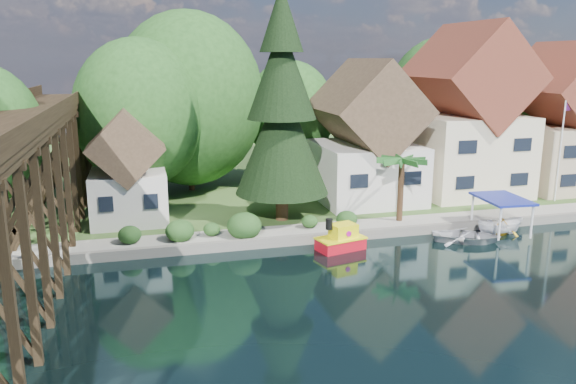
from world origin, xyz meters
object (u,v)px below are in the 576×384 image
at_px(house_right, 561,127).
at_px(shed, 128,174).
at_px(trestle_bridge, 19,185).
at_px(conifer, 282,111).
at_px(palm_tree, 402,163).
at_px(flagpole, 563,140).
at_px(house_left, 366,142).
at_px(tugboat, 341,239).
at_px(house_center, 466,122).
at_px(boat_canopy, 501,219).
at_px(boat_yellow, 504,225).
at_px(boat_white_a, 467,235).

height_order(house_right, shed, house_right).
height_order(trestle_bridge, house_right, house_right).
distance_m(trestle_bridge, conifer, 17.00).
distance_m(palm_tree, flagpole, 14.75).
xyz_separation_m(house_left, tugboat, (-5.43, -9.54, -4.50)).
height_order(house_left, palm_tree, house_left).
bearing_deg(trestle_bridge, house_center, 19.49).
xyz_separation_m(conifer, boat_canopy, (13.58, -5.62, -6.99)).
relative_size(house_right, palm_tree, 2.63).
bearing_deg(house_right, boat_yellow, -141.55).
bearing_deg(house_right, shed, -177.61).
height_order(house_right, boat_canopy, house_right).
bearing_deg(palm_tree, boat_yellow, -26.03).
distance_m(trestle_bridge, tugboat, 18.24).
distance_m(house_left, boat_yellow, 12.11).
distance_m(trestle_bridge, house_right, 42.41).
relative_size(flagpole, tugboat, 2.43).
height_order(flagpole, boat_canopy, flagpole).
bearing_deg(house_right, house_center, 176.82).
relative_size(trestle_bridge, tugboat, 13.58).
relative_size(house_center, shed, 1.77).
distance_m(house_right, flagpole, 5.45).
height_order(trestle_bridge, house_center, house_center).
height_order(house_right, boat_white_a, house_right).
distance_m(trestle_bridge, boat_canopy, 29.18).
bearing_deg(shed, flagpole, -4.78).
height_order(house_center, shed, house_center).
bearing_deg(conifer, boat_yellow, -21.60).
xyz_separation_m(flagpole, tugboat, (-20.02, -5.31, -4.70)).
distance_m(trestle_bridge, palm_tree, 23.46).
xyz_separation_m(palm_tree, boat_white_a, (2.92, -3.80, -4.18)).
bearing_deg(flagpole, conifer, 179.01).
bearing_deg(shed, boat_canopy, -18.48).
bearing_deg(conifer, tugboat, -67.86).
bearing_deg(boat_canopy, conifer, 157.51).
bearing_deg(flagpole, boat_canopy, -149.12).
bearing_deg(shed, trestle_bridge, -118.19).
height_order(palm_tree, tugboat, palm_tree).
relative_size(shed, boat_white_a, 1.83).
relative_size(house_left, shed, 1.40).
bearing_deg(flagpole, tugboat, -165.15).
bearing_deg(house_center, boat_white_a, -119.67).
bearing_deg(house_left, flagpole, -16.16).
distance_m(tugboat, boat_white_a, 8.39).
bearing_deg(flagpole, house_center, 139.80).
relative_size(house_left, tugboat, 3.39).
bearing_deg(house_center, trestle_bridge, -160.51).
distance_m(trestle_bridge, boat_white_a, 26.40).
distance_m(flagpole, boat_canopy, 11.05).
bearing_deg(house_left, palm_tree, -89.84).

